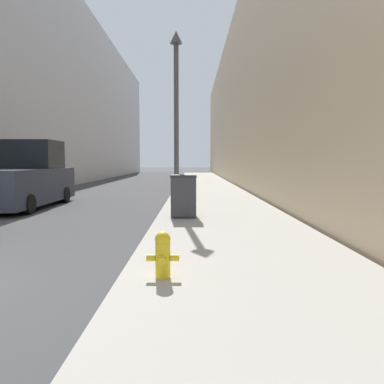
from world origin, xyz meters
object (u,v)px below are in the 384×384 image
(fire_hydrant, at_px, (162,254))
(trash_bin, at_px, (183,195))
(lamppost, at_px, (176,109))
(pickup_truck, at_px, (25,180))

(fire_hydrant, bearing_deg, trash_bin, 88.33)
(trash_bin, bearing_deg, lamppost, 97.90)
(trash_bin, relative_size, pickup_truck, 0.21)
(fire_hydrant, xyz_separation_m, lamppost, (-0.12, 7.52, 2.94))
(fire_hydrant, height_order, pickup_truck, pickup_truck)
(lamppost, height_order, pickup_truck, lamppost)
(trash_bin, height_order, lamppost, lamppost)
(pickup_truck, bearing_deg, fire_hydrant, -56.93)
(trash_bin, distance_m, lamppost, 3.36)
(fire_hydrant, relative_size, lamppost, 0.11)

